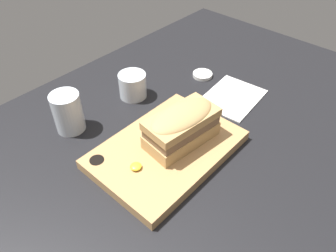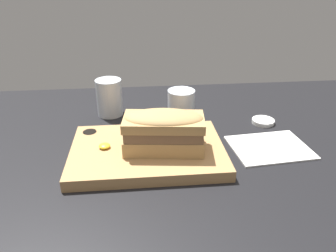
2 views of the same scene
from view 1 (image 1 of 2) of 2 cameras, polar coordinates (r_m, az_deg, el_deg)
The scene contains 8 objects.
dining_table at distance 80.64cm, azimuth 2.34°, elevation -5.93°, with size 154.49×104.71×2.00cm.
serving_board at distance 79.79cm, azimuth -0.32°, elevation -4.12°, with size 35.35×24.39×2.70cm.
sandwich at distance 76.82cm, azimuth 2.39°, elevation 0.17°, with size 18.72×10.98×9.35cm.
mustard_dollop at distance 73.96cm, azimuth -5.62°, elevation -7.03°, with size 2.64×2.64×1.05cm.
water_glass at distance 88.23cm, azimuth -16.96°, elevation 1.93°, with size 7.55×7.55×10.80cm.
wine_glass at distance 97.52cm, azimuth -6.16°, elevation 6.85°, with size 8.11×8.11×7.38cm.
napkin at distance 99.73cm, azimuth 11.13°, elevation 4.95°, with size 19.75×16.06×0.40cm.
condiment_dish at distance 107.95cm, azimuth 6.04°, elevation 8.88°, with size 6.27×6.27×1.12cm.
Camera 1 is at (-42.67, -34.09, 60.33)cm, focal length 35.00 mm.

